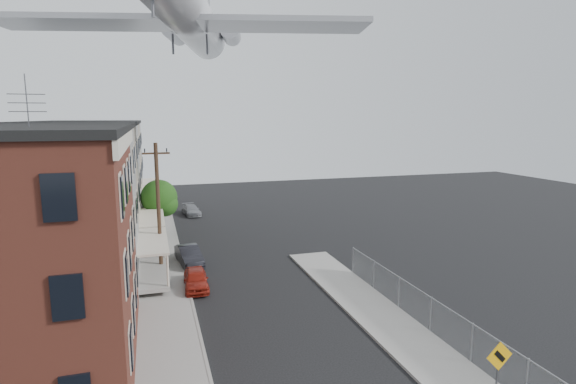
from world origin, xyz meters
The scene contains 17 objects.
sidewalk_left centered at (-5.50, 24.00, 0.06)m, with size 3.00×62.00×0.12m, color gray.
sidewalk_right centered at (5.50, 6.00, 0.06)m, with size 3.00×26.00×0.12m, color gray.
curb_left centered at (-4.05, 24.00, 0.07)m, with size 0.15×62.00×0.14m, color gray.
curb_right centered at (4.05, 6.00, 0.07)m, with size 0.15×26.00×0.14m, color gray.
row_house_a centered at (-11.96, 16.50, 5.13)m, with size 11.98×7.00×10.30m.
row_house_b centered at (-11.96, 23.50, 5.13)m, with size 11.98×7.00×10.30m.
row_house_c centered at (-11.96, 30.50, 5.13)m, with size 11.98×7.00×10.30m.
row_house_d centered at (-11.96, 37.50, 5.13)m, with size 11.98×7.00×10.30m.
row_house_e centered at (-11.96, 44.50, 5.13)m, with size 11.98×7.00×10.30m.
chainlink_fence centered at (7.00, 5.00, 1.00)m, with size 0.06×18.06×1.90m.
warning_sign centered at (5.60, -1.03, 1.88)m, with size 1.10×0.11×2.80m.
utility_pole centered at (-5.60, 18.00, 4.67)m, with size 1.80×0.26×9.00m.
street_tree centered at (-5.27, 27.92, 3.45)m, with size 3.22×3.20×5.20m.
car_near centered at (-3.60, 14.40, 0.62)m, with size 1.47×3.66×1.25m, color maroon.
car_mid centered at (-3.60, 19.37, 0.68)m, with size 1.43×4.11×1.36m, color black.
car_far centered at (-1.91, 36.49, 0.56)m, with size 1.57×3.86×1.12m, color gray.
airplane centered at (-2.80, 22.20, 18.12)m, with size 25.69×29.37×8.46m.
Camera 1 is at (-5.96, -12.97, 10.65)m, focal length 28.00 mm.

